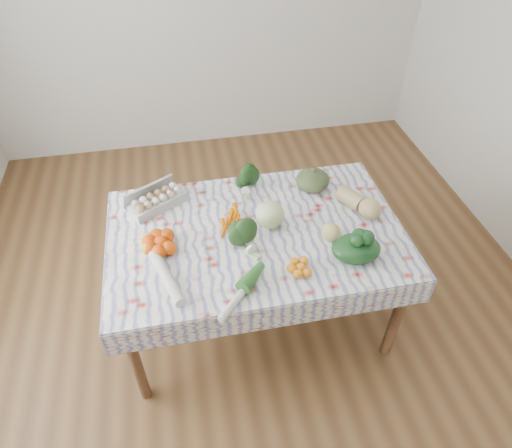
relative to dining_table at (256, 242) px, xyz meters
name	(u,v)px	position (x,y,z in m)	size (l,w,h in m)	color
ground	(256,313)	(0.00, 0.00, -0.68)	(4.50, 4.50, 0.00)	brown
dining_table	(256,242)	(0.00, 0.00, 0.00)	(1.60, 1.00, 0.75)	brown
tablecloth	(256,232)	(0.00, 0.00, 0.08)	(1.66, 1.06, 0.01)	white
egg_carton	(158,202)	(-0.53, 0.32, 0.13)	(0.33, 0.13, 0.09)	#BABAB5
carrot_bunch	(230,222)	(-0.13, 0.09, 0.10)	(0.21, 0.19, 0.04)	#D76700
kale_bunch	(245,182)	(0.01, 0.38, 0.15)	(0.15, 0.13, 0.13)	#173612
kabocha_squash	(313,180)	(0.42, 0.32, 0.15)	(0.21, 0.21, 0.13)	#3F512A
cabbage	(270,214)	(0.09, 0.04, 0.16)	(0.16, 0.16, 0.16)	beige
butternut_squash	(360,202)	(0.63, 0.07, 0.15)	(0.13, 0.28, 0.13)	tan
orange_cluster	(161,243)	(-0.53, -0.03, 0.13)	(0.25, 0.25, 0.08)	#E54B07
broccoli	(245,242)	(-0.08, -0.13, 0.14)	(0.16, 0.16, 0.12)	#23461B
mandarin_cluster	(301,267)	(0.17, -0.33, 0.11)	(0.17, 0.17, 0.05)	orange
grapefruit	(331,232)	(0.39, -0.13, 0.14)	(0.10, 0.10, 0.10)	#D5CC70
spinach_bag	(356,249)	(0.48, -0.29, 0.14)	(0.26, 0.21, 0.11)	black
daikon	(166,276)	(-0.51, -0.26, 0.11)	(0.06, 0.06, 0.41)	beige
leek	(241,293)	(-0.16, -0.43, 0.10)	(0.04, 0.04, 0.37)	silver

